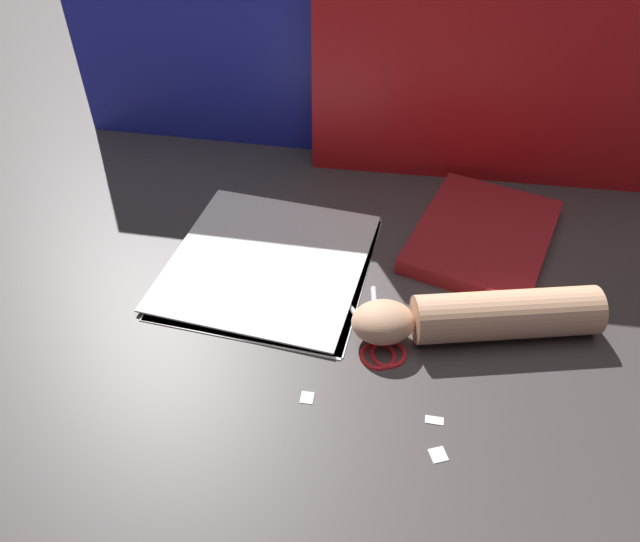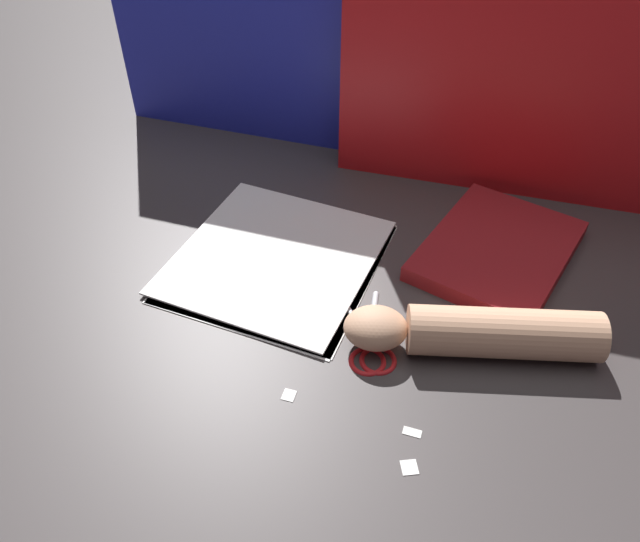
{
  "view_description": "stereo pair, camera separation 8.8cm",
  "coord_description": "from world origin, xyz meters",
  "px_view_note": "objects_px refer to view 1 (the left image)",
  "views": [
    {
      "loc": [
        0.19,
        -0.6,
        0.65
      ],
      "look_at": [
        -0.02,
        0.01,
        0.06
      ],
      "focal_mm": 35.0,
      "sensor_mm": 36.0,
      "label": 1
    },
    {
      "loc": [
        0.27,
        -0.57,
        0.65
      ],
      "look_at": [
        -0.02,
        0.01,
        0.06
      ],
      "focal_mm": 35.0,
      "sensor_mm": 36.0,
      "label": 2
    }
  ],
  "objects_px": {
    "paper_stack": "(270,264)",
    "book_closed": "(483,236)",
    "hand_forearm": "(480,316)",
    "scissors": "(378,339)"
  },
  "relations": [
    {
      "from": "paper_stack",
      "to": "book_closed",
      "type": "distance_m",
      "value": 0.35
    },
    {
      "from": "book_closed",
      "to": "hand_forearm",
      "type": "xyz_separation_m",
      "value": [
        0.02,
        -0.2,
        0.02
      ]
    },
    {
      "from": "paper_stack",
      "to": "book_closed",
      "type": "relative_size",
      "value": 1.15
    },
    {
      "from": "paper_stack",
      "to": "hand_forearm",
      "type": "height_order",
      "value": "hand_forearm"
    },
    {
      "from": "hand_forearm",
      "to": "scissors",
      "type": "bearing_deg",
      "value": -155.2
    },
    {
      "from": "hand_forearm",
      "to": "paper_stack",
      "type": "bearing_deg",
      "value": 172.95
    },
    {
      "from": "paper_stack",
      "to": "book_closed",
      "type": "xyz_separation_m",
      "value": [
        0.31,
        0.16,
        0.01
      ]
    },
    {
      "from": "paper_stack",
      "to": "scissors",
      "type": "xyz_separation_m",
      "value": [
        0.2,
        -0.1,
        -0.0
      ]
    },
    {
      "from": "paper_stack",
      "to": "book_closed",
      "type": "height_order",
      "value": "book_closed"
    },
    {
      "from": "scissors",
      "to": "hand_forearm",
      "type": "xyz_separation_m",
      "value": [
        0.13,
        0.06,
        0.03
      ]
    }
  ]
}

